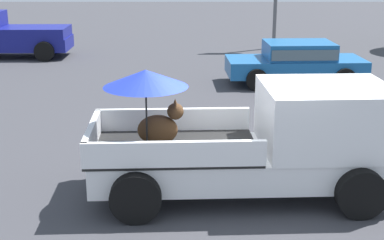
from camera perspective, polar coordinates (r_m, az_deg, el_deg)
name	(u,v)px	position (r m, az deg, el deg)	size (l,w,h in m)	color
ground_plane	(241,193)	(9.68, 5.06, -7.53)	(80.00, 80.00, 0.00)	#38383D
pickup_truck_main	(265,139)	(9.38, 7.59, -2.01)	(5.13, 2.43, 2.20)	black
pickup_truck_red	(4,35)	(23.47, -18.84, 8.30)	(4.83, 2.23, 1.80)	black
parked_sedan_near	(297,60)	(17.88, 10.79, 6.06)	(4.38, 2.13, 1.33)	black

